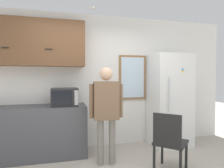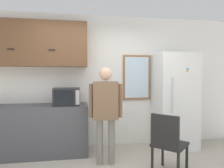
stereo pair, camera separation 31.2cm
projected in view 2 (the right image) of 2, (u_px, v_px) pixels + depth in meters
back_wall at (97, 81)px, 4.15m from camera, size 6.00×0.06×2.70m
counter at (33, 130)px, 3.65m from camera, size 1.98×0.62×0.92m
upper_cabinets at (34, 44)px, 3.73m from camera, size 1.98×0.36×0.84m
microwave at (67, 97)px, 3.65m from camera, size 0.47×0.40×0.32m
person at (106, 106)px, 3.26m from camera, size 0.55×0.26×1.59m
refrigerator at (174, 101)px, 4.06m from camera, size 0.79×0.67×1.90m
chair at (168, 141)px, 2.89m from camera, size 0.63×0.63×0.91m
window at (137, 77)px, 4.24m from camera, size 0.59×0.05×0.94m
ceiling_light at (95, 8)px, 3.61m from camera, size 0.11×0.11×0.01m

